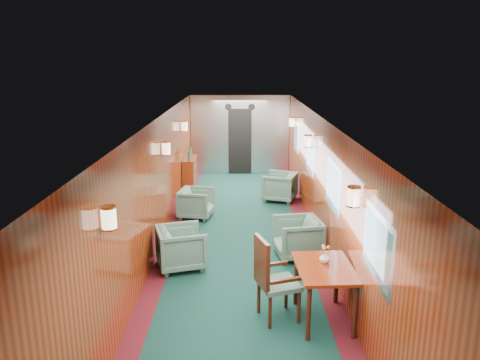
{
  "coord_description": "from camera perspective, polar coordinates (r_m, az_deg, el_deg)",
  "views": [
    {
      "loc": [
        -0.0,
        -8.21,
        3.44
      ],
      "look_at": [
        0.0,
        0.61,
        1.15
      ],
      "focal_mm": 35.0,
      "sensor_mm": 36.0,
      "label": 1
    }
  ],
  "objects": [
    {
      "name": "side_chair",
      "position": [
        6.36,
        3.83,
        -11.59
      ],
      "size": [
        0.66,
        0.68,
        1.18
      ],
      "rotation": [
        0.0,
        0.0,
        0.32
      ],
      "color": "#1C423A",
      "rests_on": "ground"
    },
    {
      "name": "dining_table",
      "position": [
        6.42,
        10.27,
        -11.37
      ],
      "size": [
        0.79,
        1.09,
        0.79
      ],
      "rotation": [
        0.0,
        0.0,
        0.05
      ],
      "color": "maroon",
      "rests_on": "ground"
    },
    {
      "name": "armchair_left_far",
      "position": [
        10.46,
        -5.36,
        -2.83
      ],
      "size": [
        0.83,
        0.81,
        0.65
      ],
      "primitive_type": "imported",
      "rotation": [
        0.0,
        0.0,
        1.39
      ],
      "color": "#1C423A",
      "rests_on": "ground"
    },
    {
      "name": "armchair_right_near",
      "position": [
        8.43,
        7.04,
        -7.01
      ],
      "size": [
        0.89,
        0.87,
        0.71
      ],
      "primitive_type": "imported",
      "rotation": [
        0.0,
        0.0,
        -1.42
      ],
      "color": "#1C423A",
      "rests_on": "ground"
    },
    {
      "name": "windows_right",
      "position": [
        8.82,
        9.72,
        1.3
      ],
      "size": [
        0.02,
        8.6,
        0.8
      ],
      "color": "#B0B3B7",
      "rests_on": "ground"
    },
    {
      "name": "bulkhead",
      "position": [
        14.3,
        -0.01,
        5.48
      ],
      "size": [
        2.98,
        0.17,
        2.39
      ],
      "color": "#B8BAC0",
      "rests_on": "ground"
    },
    {
      "name": "credenza",
      "position": [
        12.55,
        -6.13,
        0.74
      ],
      "size": [
        0.32,
        1.0,
        1.18
      ],
      "color": "maroon",
      "rests_on": "ground"
    },
    {
      "name": "room",
      "position": [
        8.41,
        0.0,
        2.16
      ],
      "size": [
        12.0,
        12.1,
        2.4
      ],
      "color": "#0E332B",
      "rests_on": "ground"
    },
    {
      "name": "armchair_left_near",
      "position": [
        8.02,
        -7.16,
        -8.17
      ],
      "size": [
        0.97,
        0.95,
        0.71
      ],
      "primitive_type": "imported",
      "rotation": [
        0.0,
        0.0,
        1.87
      ],
      "color": "#1C423A",
      "rests_on": "ground"
    },
    {
      "name": "armchair_right_far",
      "position": [
        11.69,
        4.84,
        -0.81
      ],
      "size": [
        0.98,
        0.97,
        0.71
      ],
      "primitive_type": "imported",
      "rotation": [
        0.0,
        0.0,
        -1.91
      ],
      "color": "#1C423A",
      "rests_on": "ground"
    },
    {
      "name": "flower_vase",
      "position": [
        6.45,
        10.3,
        -9.27
      ],
      "size": [
        0.17,
        0.17,
        0.15
      ],
      "primitive_type": "imported",
      "rotation": [
        0.0,
        0.0,
        -0.19
      ],
      "color": "silver",
      "rests_on": "dining_table"
    },
    {
      "name": "wall_sconces",
      "position": [
        8.93,
        0.0,
        3.91
      ],
      "size": [
        2.97,
        7.97,
        0.25
      ],
      "color": "beige",
      "rests_on": "ground"
    }
  ]
}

